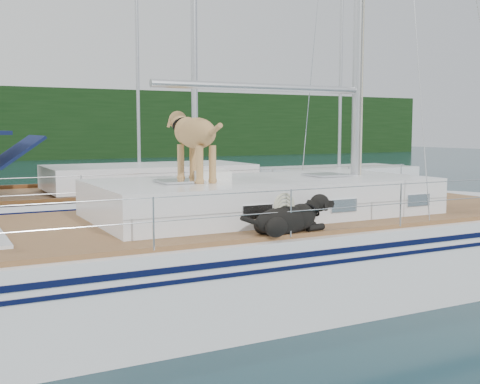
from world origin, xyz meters
TOP-DOWN VIEW (x-y plane):
  - ground at (0.00, 0.00)m, footprint 120.00×120.00m
  - main_sailboat at (0.09, -0.00)m, footprint 12.00×3.80m
  - neighbor_sailboat at (-0.17, 5.74)m, footprint 11.00×3.50m
  - bg_boat_center at (4.00, 16.00)m, footprint 7.20×3.00m
  - bg_boat_east at (12.00, 13.00)m, footprint 6.40×3.00m

SIDE VIEW (x-z plane):
  - ground at x=0.00m, z-range 0.00..0.00m
  - bg_boat_center at x=4.00m, z-range -5.37..6.28m
  - bg_boat_east at x=12.00m, z-range -5.37..6.28m
  - neighbor_sailboat at x=-0.17m, z-range -6.02..7.28m
  - main_sailboat at x=0.09m, z-range -6.32..7.69m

